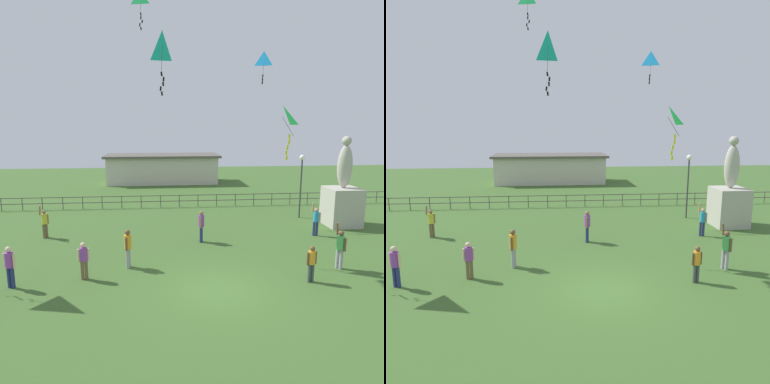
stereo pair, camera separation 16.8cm
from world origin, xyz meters
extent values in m
plane|color=#3D6028|center=(0.00, 0.00, 0.00)|extent=(80.00, 80.00, 0.00)
cube|color=#B2AD9E|center=(9.11, 8.11, 1.19)|extent=(1.94, 1.94, 2.37)
ellipsoid|color=#B2AD9E|center=(9.11, 8.11, 3.69)|extent=(0.90, 0.76, 2.63)
sphere|color=#B2AD9E|center=(9.11, 8.11, 5.25)|extent=(0.56, 0.56, 0.56)
cylinder|color=#38383D|center=(7.25, 10.13, 1.97)|extent=(0.10, 0.10, 3.93)
sphere|color=white|center=(7.25, 10.13, 4.08)|extent=(0.36, 0.36, 0.36)
cylinder|color=#3F4C47|center=(3.88, 0.42, 0.38)|extent=(0.13, 0.13, 0.76)
cylinder|color=#3F4C47|center=(3.73, 0.39, 0.38)|extent=(0.13, 0.13, 0.76)
cylinder|color=orange|center=(3.80, 0.41, 1.03)|extent=(0.28, 0.28, 0.54)
sphere|color=brown|center=(3.80, 0.41, 1.40)|extent=(0.20, 0.20, 0.20)
cylinder|color=brown|center=(3.98, 0.45, 1.00)|extent=(0.08, 0.08, 0.51)
cylinder|color=brown|center=(3.62, 0.37, 1.00)|extent=(0.08, 0.08, 0.51)
cylinder|color=#99999E|center=(-3.58, 2.48, 0.44)|extent=(0.15, 0.15, 0.87)
cylinder|color=#99999E|center=(-3.54, 2.64, 0.44)|extent=(0.15, 0.15, 0.87)
cylinder|color=orange|center=(-3.56, 2.56, 1.18)|extent=(0.32, 0.32, 0.62)
sphere|color=brown|center=(-3.56, 2.56, 1.61)|extent=(0.23, 0.23, 0.23)
cylinder|color=brown|center=(-3.61, 2.35, 1.14)|extent=(0.10, 0.10, 0.59)
cylinder|color=brown|center=(-3.51, 2.77, 1.14)|extent=(0.10, 0.10, 0.59)
cylinder|color=navy|center=(-7.81, 0.96, 0.42)|extent=(0.14, 0.14, 0.84)
cylinder|color=navy|center=(-7.97, 1.01, 0.42)|extent=(0.14, 0.14, 0.84)
cylinder|color=purple|center=(-7.89, 0.98, 1.14)|extent=(0.31, 0.31, 0.59)
sphere|color=beige|center=(-7.89, 0.98, 1.55)|extent=(0.23, 0.23, 0.23)
cylinder|color=beige|center=(-7.70, 0.92, 1.10)|extent=(0.09, 0.09, 0.56)
cylinder|color=beige|center=(-8.09, 1.05, 1.10)|extent=(0.09, 0.09, 0.56)
cylinder|color=brown|center=(-8.56, 7.16, 0.40)|extent=(0.14, 0.14, 0.80)
cylinder|color=brown|center=(-8.45, 7.27, 0.40)|extent=(0.14, 0.14, 0.80)
cylinder|color=gold|center=(-8.51, 7.21, 1.08)|extent=(0.29, 0.29, 0.57)
sphere|color=#8C6647|center=(-8.51, 7.21, 1.47)|extent=(0.21, 0.21, 0.21)
cylinder|color=#8C6647|center=(-8.68, 7.12, 1.58)|extent=(0.19, 0.20, 0.54)
cylinder|color=#8C6647|center=(-8.36, 7.35, 1.05)|extent=(0.09, 0.09, 0.54)
cylinder|color=brown|center=(-5.17, 1.53, 0.40)|extent=(0.14, 0.14, 0.79)
cylinder|color=brown|center=(-5.32, 1.50, 0.40)|extent=(0.14, 0.14, 0.79)
cylinder|color=purple|center=(-5.24, 1.51, 1.07)|extent=(0.29, 0.29, 0.56)
sphere|color=beige|center=(-5.24, 1.51, 1.46)|extent=(0.21, 0.21, 0.21)
cylinder|color=beige|center=(-5.05, 1.55, 1.04)|extent=(0.09, 0.09, 0.53)
cylinder|color=beige|center=(-5.43, 1.47, 1.04)|extent=(0.09, 0.09, 0.53)
cylinder|color=navy|center=(0.05, 5.77, 0.43)|extent=(0.15, 0.15, 0.87)
cylinder|color=navy|center=(0.01, 5.61, 0.43)|extent=(0.15, 0.15, 0.87)
cylinder|color=purple|center=(0.03, 5.69, 1.17)|extent=(0.32, 0.32, 0.61)
sphere|color=#8C6647|center=(0.03, 5.69, 1.59)|extent=(0.23, 0.23, 0.23)
cylinder|color=#8C6647|center=(0.09, 5.89, 1.13)|extent=(0.09, 0.09, 0.58)
cylinder|color=#8C6647|center=(-0.02, 5.49, 1.13)|extent=(0.09, 0.09, 0.58)
cylinder|color=#99999E|center=(5.55, 1.65, 0.44)|extent=(0.15, 0.15, 0.87)
cylinder|color=#99999E|center=(5.64, 1.51, 0.44)|extent=(0.15, 0.15, 0.87)
cylinder|color=#4CB259|center=(5.59, 1.58, 1.18)|extent=(0.32, 0.32, 0.62)
sphere|color=brown|center=(5.59, 1.58, 1.61)|extent=(0.23, 0.23, 0.23)
cylinder|color=brown|center=(5.52, 1.79, 1.73)|extent=(0.21, 0.18, 0.59)
cylinder|color=brown|center=(5.71, 1.40, 1.15)|extent=(0.10, 0.10, 0.59)
cylinder|color=navy|center=(6.52, 6.20, 0.41)|extent=(0.14, 0.14, 0.82)
cylinder|color=navy|center=(6.67, 6.15, 0.41)|extent=(0.14, 0.14, 0.82)
cylinder|color=#268CBF|center=(6.60, 6.18, 1.11)|extent=(0.30, 0.30, 0.58)
sphere|color=tan|center=(6.60, 6.18, 1.51)|extent=(0.22, 0.22, 0.22)
cylinder|color=tan|center=(6.42, 6.29, 1.62)|extent=(0.13, 0.17, 0.56)
cylinder|color=tan|center=(6.78, 6.11, 1.07)|extent=(0.09, 0.09, 0.55)
pyramid|color=#19B2B2|center=(-1.91, 4.74, 9.73)|extent=(0.79, 0.55, 1.25)
cylinder|color=#4C381E|center=(-1.94, 4.96, 9.11)|extent=(0.08, 0.46, 1.25)
cube|color=black|center=(-1.96, 4.95, 8.51)|extent=(0.11, 0.04, 0.21)
cube|color=black|center=(-1.87, 4.99, 8.29)|extent=(0.10, 0.02, 0.20)
cube|color=black|center=(-1.89, 4.98, 8.07)|extent=(0.09, 0.02, 0.20)
cube|color=black|center=(-2.01, 4.92, 7.85)|extent=(0.11, 0.02, 0.21)
cube|color=black|center=(-1.95, 4.95, 7.63)|extent=(0.10, 0.04, 0.21)
pyramid|color=#198CD1|center=(5.08, 12.40, 10.50)|extent=(1.01, 0.86, 1.05)
cylinder|color=#4C381E|center=(4.99, 12.11, 9.98)|extent=(0.21, 0.60, 1.05)
cube|color=black|center=(4.96, 12.09, 9.44)|extent=(0.10, 0.05, 0.20)
cube|color=black|center=(4.95, 12.08, 9.22)|extent=(0.08, 0.01, 0.20)
cube|color=black|center=(4.94, 12.08, 9.00)|extent=(0.12, 0.03, 0.21)
pyramid|color=#1EB759|center=(2.89, 1.95, 6.50)|extent=(0.55, 0.80, 0.77)
cylinder|color=#4C381E|center=(3.13, 1.94, 6.12)|extent=(0.51, 0.04, 0.77)
cube|color=yellow|center=(3.23, 1.98, 5.71)|extent=(0.10, 0.01, 0.20)
cube|color=yellow|center=(3.23, 1.98, 5.49)|extent=(0.10, 0.02, 0.21)
cube|color=yellow|center=(3.15, 1.95, 5.27)|extent=(0.11, 0.02, 0.21)
cube|color=yellow|center=(3.10, 1.92, 5.05)|extent=(0.09, 0.05, 0.20)
cube|color=yellow|center=(3.14, 1.94, 4.83)|extent=(0.11, 0.02, 0.21)
cylinder|color=#4C381E|center=(-3.14, 12.46, 13.74)|extent=(0.11, 0.41, 1.06)
cube|color=black|center=(-3.15, 12.46, 13.23)|extent=(0.10, 0.04, 0.21)
cube|color=black|center=(-3.16, 12.46, 13.01)|extent=(0.09, 0.03, 0.20)
cube|color=black|center=(-3.08, 12.49, 12.79)|extent=(0.12, 0.02, 0.21)
cube|color=black|center=(-3.23, 12.42, 12.57)|extent=(0.10, 0.01, 0.21)
cube|color=black|center=(-3.16, 12.45, 12.35)|extent=(0.11, 0.03, 0.21)
cylinder|color=#4C4742|center=(-13.67, 14.00, 0.47)|extent=(0.06, 0.06, 0.95)
cylinder|color=#4C4742|center=(-12.19, 14.00, 0.47)|extent=(0.06, 0.06, 0.95)
cylinder|color=#4C4742|center=(-10.78, 14.00, 0.47)|extent=(0.06, 0.06, 0.95)
cylinder|color=#4C4742|center=(-9.30, 14.00, 0.47)|extent=(0.06, 0.06, 0.95)
cylinder|color=#4C4742|center=(-7.87, 14.00, 0.47)|extent=(0.06, 0.06, 0.95)
cylinder|color=#4C4742|center=(-6.44, 14.00, 0.47)|extent=(0.06, 0.06, 0.95)
cylinder|color=#4C4742|center=(-5.00, 14.00, 0.47)|extent=(0.06, 0.06, 0.95)
cylinder|color=#4C4742|center=(-3.54, 14.00, 0.47)|extent=(0.06, 0.06, 0.95)
cylinder|color=#4C4742|center=(-2.08, 14.00, 0.47)|extent=(0.06, 0.06, 0.95)
cylinder|color=#4C4742|center=(-0.66, 14.00, 0.47)|extent=(0.06, 0.06, 0.95)
cylinder|color=#4C4742|center=(0.78, 14.00, 0.47)|extent=(0.06, 0.06, 0.95)
cylinder|color=#4C4742|center=(2.21, 14.00, 0.47)|extent=(0.06, 0.06, 0.95)
cylinder|color=#4C4742|center=(3.69, 14.00, 0.47)|extent=(0.06, 0.06, 0.95)
cylinder|color=#4C4742|center=(5.14, 14.00, 0.47)|extent=(0.06, 0.06, 0.95)
cylinder|color=#4C4742|center=(6.59, 14.00, 0.47)|extent=(0.06, 0.06, 0.95)
cylinder|color=#4C4742|center=(8.05, 14.00, 0.47)|extent=(0.06, 0.06, 0.95)
cylinder|color=#4C4742|center=(9.47, 14.00, 0.47)|extent=(0.06, 0.06, 0.95)
cylinder|color=#4C4742|center=(10.91, 14.00, 0.47)|extent=(0.06, 0.06, 0.95)
cylinder|color=#4C4742|center=(12.36, 14.00, 0.47)|extent=(0.06, 0.06, 0.95)
cylinder|color=#4C4742|center=(13.82, 14.00, 0.47)|extent=(0.06, 0.06, 0.95)
cylinder|color=#4C4742|center=(15.24, 14.00, 0.47)|extent=(0.06, 0.06, 0.95)
cube|color=#4C4742|center=(0.00, 14.00, 0.91)|extent=(36.00, 0.05, 0.05)
cube|color=#4C4742|center=(0.00, 14.00, 0.47)|extent=(36.00, 0.05, 0.05)
cube|color=beige|center=(-1.78, 26.00, 1.40)|extent=(11.52, 4.36, 2.80)
cube|color=#59544C|center=(-1.78, 26.00, 2.92)|extent=(12.12, 4.96, 0.24)
camera|label=1|loc=(-2.15, -12.30, 6.18)|focal=33.05mm
camera|label=2|loc=(-1.98, -12.32, 6.18)|focal=33.05mm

